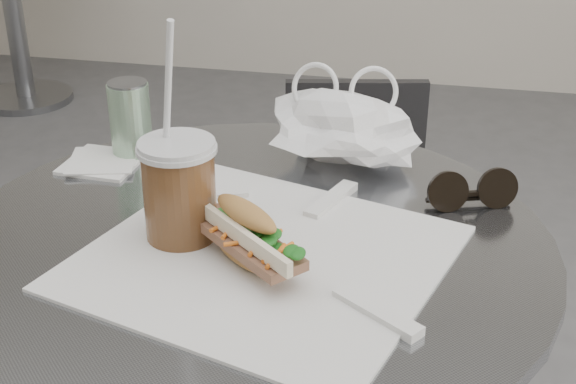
% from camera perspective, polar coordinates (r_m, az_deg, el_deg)
% --- Properties ---
extents(chair_far, '(0.37, 0.40, 0.70)m').
position_cam_1_polar(chair_far, '(1.70, 4.79, -6.14)').
color(chair_far, '#2C2C2F').
rests_on(chair_far, ground).
extents(sandwich_paper, '(0.49, 0.48, 0.00)m').
position_cam_1_polar(sandwich_paper, '(0.95, -1.74, -4.65)').
color(sandwich_paper, white).
rests_on(sandwich_paper, cafe_table).
extents(banh_mi, '(0.21, 0.21, 0.07)m').
position_cam_1_polar(banh_mi, '(0.93, -3.03, -3.09)').
color(banh_mi, '#AB8940').
rests_on(banh_mi, sandwich_paper).
extents(iced_coffee, '(0.10, 0.10, 0.28)m').
position_cam_1_polar(iced_coffee, '(0.97, -7.74, 0.19)').
color(iced_coffee, brown).
rests_on(iced_coffee, cafe_table).
extents(sunglasses, '(0.12, 0.07, 0.06)m').
position_cam_1_polar(sunglasses, '(1.09, 12.93, -0.04)').
color(sunglasses, black).
rests_on(sunglasses, cafe_table).
extents(plastic_bag, '(0.22, 0.18, 0.11)m').
position_cam_1_polar(plastic_bag, '(1.17, 3.79, 4.41)').
color(plastic_bag, white).
rests_on(plastic_bag, cafe_table).
extents(napkin_stack, '(0.12, 0.12, 0.01)m').
position_cam_1_polar(napkin_stack, '(1.22, -13.03, 2.10)').
color(napkin_stack, white).
rests_on(napkin_stack, cafe_table).
extents(drink_can, '(0.06, 0.06, 0.12)m').
position_cam_1_polar(drink_can, '(1.22, -11.15, 5.07)').
color(drink_can, '#5A9B60').
rests_on(drink_can, cafe_table).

